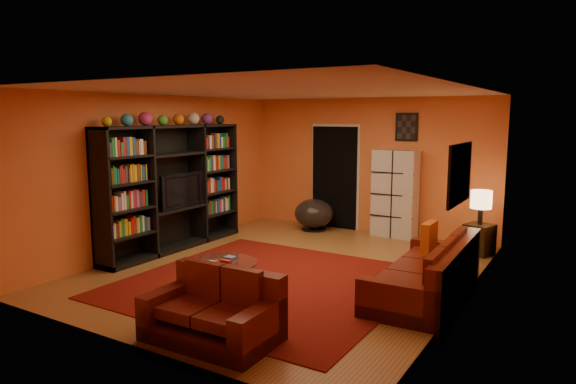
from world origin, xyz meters
The scene contains 20 objects.
floor centered at (0.00, 0.00, 0.00)m, with size 6.00×6.00×0.00m, color brown.
ceiling centered at (0.00, 0.00, 2.60)m, with size 6.00×6.00×0.00m, color white.
wall_back centered at (0.00, 3.00, 1.30)m, with size 6.00×6.00×0.00m, color orange.
wall_front centered at (0.00, -3.00, 1.30)m, with size 6.00×6.00×0.00m, color orange.
wall_left centered at (-2.50, 0.00, 1.30)m, with size 6.00×6.00×0.00m, color orange.
wall_right centered at (2.50, 0.00, 1.30)m, with size 6.00×6.00×0.00m, color orange.
rug centered at (0.10, -0.70, 0.01)m, with size 3.60×3.60×0.01m, color #510C09.
doorway centered at (-0.70, 2.96, 1.02)m, with size 0.95×0.10×2.04m, color black.
wall_art_right centered at (2.48, -0.30, 1.60)m, with size 0.03×1.00×0.70m, color black.
wall_art_back centered at (0.75, 2.98, 2.05)m, with size 0.42×0.03×0.52m, color black.
entertainment_unit centered at (-2.27, 0.00, 1.05)m, with size 0.45×3.00×2.10m, color black.
tv centered at (-2.23, 0.07, 1.01)m, with size 0.13×1.01×0.58m, color black.
sofa centered at (2.14, -0.05, 0.28)m, with size 1.01×2.34×0.85m.
loveseat centered at (0.61, -2.42, 0.29)m, with size 1.34×0.82×0.85m.
throw_pillow centered at (1.95, 0.45, 0.63)m, with size 0.12×0.42×0.42m, color #CD5A16.
coffee_table centered at (-0.10, -1.44, 0.40)m, with size 0.89×0.89×0.44m.
storage_cabinet centered at (0.63, 2.80, 0.81)m, with size 0.81×0.36×1.63m, color beige.
bowl_chair centered at (-0.93, 2.50, 0.33)m, with size 0.77×0.77×0.62m.
side_table centered at (2.25, 2.33, 0.25)m, with size 0.40×0.40×0.50m, color black.
table_lamp centered at (2.25, 2.33, 0.90)m, with size 0.34×0.34×0.56m.
Camera 1 is at (3.82, -6.31, 2.26)m, focal length 32.00 mm.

